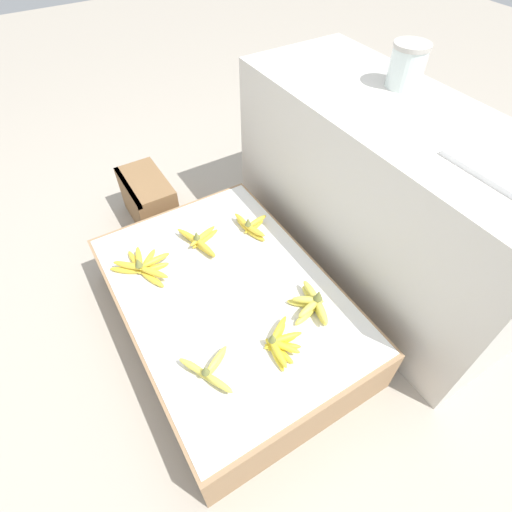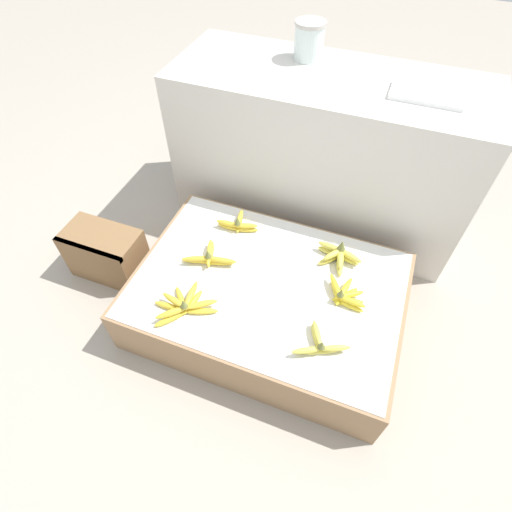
% 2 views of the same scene
% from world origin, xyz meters
% --- Properties ---
extents(ground_plane, '(10.00, 10.00, 0.00)m').
position_xyz_m(ground_plane, '(0.00, 0.00, 0.00)').
color(ground_plane, '#A89E8E').
extents(display_platform, '(1.16, 0.80, 0.25)m').
position_xyz_m(display_platform, '(0.00, 0.00, 0.13)').
color(display_platform, '#997551').
rests_on(display_platform, ground_plane).
extents(back_vendor_table, '(1.46, 0.57, 0.81)m').
position_xyz_m(back_vendor_table, '(0.01, 0.77, 0.41)').
color(back_vendor_table, beige).
rests_on(back_vendor_table, ground_plane).
extents(wooden_crate, '(0.37, 0.21, 0.27)m').
position_xyz_m(wooden_crate, '(-0.84, -0.03, 0.14)').
color(wooden_crate, olive).
rests_on(wooden_crate, ground_plane).
extents(banana_bunch_front_left, '(0.27, 0.25, 0.09)m').
position_xyz_m(banana_bunch_front_left, '(-0.28, -0.24, 0.28)').
color(banana_bunch_front_left, gold).
rests_on(banana_bunch_front_left, display_platform).
extents(banana_bunch_front_midleft, '(0.21, 0.18, 0.09)m').
position_xyz_m(banana_bunch_front_midleft, '(0.28, -0.22, 0.28)').
color(banana_bunch_front_midleft, '#DBCC4C').
rests_on(banana_bunch_front_midleft, display_platform).
extents(banana_bunch_middle_left, '(0.25, 0.18, 0.09)m').
position_xyz_m(banana_bunch_middle_left, '(-0.29, 0.02, 0.28)').
color(banana_bunch_middle_left, gold).
rests_on(banana_bunch_middle_left, display_platform).
extents(banana_bunch_middle_midleft, '(0.18, 0.15, 0.09)m').
position_xyz_m(banana_bunch_middle_midleft, '(0.32, 0.04, 0.28)').
color(banana_bunch_middle_midleft, yellow).
rests_on(banana_bunch_middle_midleft, display_platform).
extents(banana_bunch_back_left, '(0.20, 0.13, 0.09)m').
position_xyz_m(banana_bunch_back_left, '(-0.25, 0.26, 0.28)').
color(banana_bunch_back_left, gold).
rests_on(banana_bunch_back_left, display_platform).
extents(banana_bunch_back_midleft, '(0.21, 0.15, 0.10)m').
position_xyz_m(banana_bunch_back_midleft, '(0.25, 0.23, 0.29)').
color(banana_bunch_back_midleft, '#DBCC4C').
rests_on(banana_bunch_back_midleft, display_platform).
extents(glass_jar, '(0.14, 0.14, 0.16)m').
position_xyz_m(glass_jar, '(-0.14, 0.90, 0.90)').
color(glass_jar, silver).
rests_on(glass_jar, back_vendor_table).
extents(foam_tray_white, '(0.29, 0.15, 0.02)m').
position_xyz_m(foam_tray_white, '(0.41, 0.73, 0.82)').
color(foam_tray_white, white).
rests_on(foam_tray_white, back_vendor_table).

